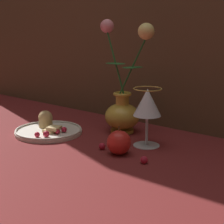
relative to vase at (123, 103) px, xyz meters
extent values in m
plane|color=maroon|center=(0.06, -0.08, -0.10)|extent=(2.40, 2.40, 0.00)
cylinder|color=gold|center=(0.00, 0.00, -0.09)|extent=(0.08, 0.08, 0.01)
ellipsoid|color=gold|center=(0.00, 0.00, -0.04)|extent=(0.11, 0.11, 0.09)
cylinder|color=gold|center=(0.00, 0.00, 0.01)|extent=(0.04, 0.04, 0.04)
torus|color=gold|center=(0.00, 0.00, 0.03)|extent=(0.06, 0.06, 0.01)
cylinder|color=#23662D|center=(-0.04, 0.00, 0.14)|extent=(0.07, 0.01, 0.21)
ellipsoid|color=#23662D|center=(-0.03, 0.00, 0.12)|extent=(0.08, 0.05, 0.00)
sphere|color=pink|center=(-0.07, 0.01, 0.24)|extent=(0.04, 0.04, 0.04)
cylinder|color=#23662D|center=(0.04, -0.01, 0.13)|extent=(0.10, 0.02, 0.20)
ellipsoid|color=#23662D|center=(0.04, -0.01, 0.12)|extent=(0.07, 0.08, 0.00)
sphere|color=#EFD67A|center=(0.09, -0.01, 0.23)|extent=(0.05, 0.05, 0.05)
cylinder|color=silver|center=(-0.18, -0.16, -0.09)|extent=(0.22, 0.22, 0.01)
torus|color=silver|center=(-0.18, -0.16, -0.08)|extent=(0.21, 0.21, 0.01)
cylinder|color=tan|center=(-0.22, -0.14, -0.07)|extent=(0.04, 0.04, 0.03)
sphere|color=tan|center=(-0.22, -0.14, -0.05)|extent=(0.05, 0.05, 0.05)
cube|color=#DBBC7A|center=(-0.16, -0.17, -0.08)|extent=(0.04, 0.04, 0.01)
cube|color=#DBBC7A|center=(-0.14, -0.17, -0.07)|extent=(0.05, 0.05, 0.01)
sphere|color=#AD192D|center=(-0.15, -0.23, -0.08)|extent=(0.02, 0.02, 0.02)
sphere|color=#AD192D|center=(-0.13, -0.22, -0.08)|extent=(0.02, 0.02, 0.02)
sphere|color=#AD192D|center=(-0.12, -0.17, -0.08)|extent=(0.02, 0.02, 0.02)
sphere|color=#AD192D|center=(-0.12, -0.15, -0.08)|extent=(0.02, 0.02, 0.02)
cylinder|color=silver|center=(0.14, -0.07, -0.09)|extent=(0.08, 0.08, 0.00)
cylinder|color=silver|center=(0.14, -0.07, -0.05)|extent=(0.01, 0.01, 0.09)
cone|color=silver|center=(0.14, -0.07, 0.03)|extent=(0.08, 0.08, 0.08)
cone|color=#E5CC66|center=(0.14, -0.07, 0.02)|extent=(0.07, 0.07, 0.05)
torus|color=gold|center=(0.14, -0.07, 0.07)|extent=(0.08, 0.08, 0.00)
sphere|color=red|center=(0.12, -0.17, -0.06)|extent=(0.07, 0.07, 0.07)
cylinder|color=#4C3319|center=(0.12, -0.17, -0.02)|extent=(0.00, 0.00, 0.01)
sphere|color=#AD192D|center=(0.21, -0.19, -0.09)|extent=(0.02, 0.02, 0.02)
sphere|color=#AD192D|center=(0.06, -0.17, -0.09)|extent=(0.02, 0.02, 0.02)
camera|label=1|loc=(0.71, -0.93, 0.25)|focal=60.00mm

